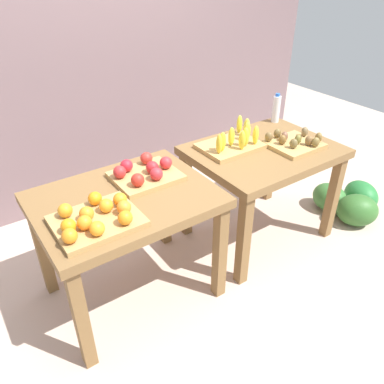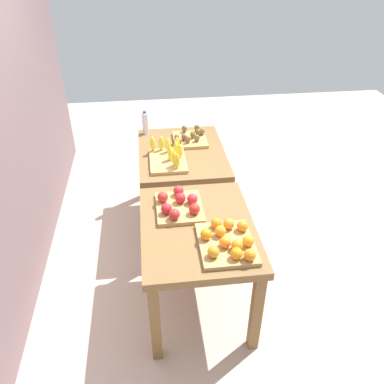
% 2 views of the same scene
% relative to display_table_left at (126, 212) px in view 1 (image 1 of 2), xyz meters
% --- Properties ---
extents(ground_plane, '(8.00, 8.00, 0.00)m').
position_rel_display_table_left_xyz_m(ground_plane, '(0.56, 0.00, -0.66)').
color(ground_plane, '#C2A997').
extents(back_wall, '(4.40, 0.12, 3.00)m').
position_rel_display_table_left_xyz_m(back_wall, '(0.56, 1.35, 0.84)').
color(back_wall, '#715A5E').
rests_on(back_wall, ground_plane).
extents(display_table_left, '(1.04, 0.80, 0.77)m').
position_rel_display_table_left_xyz_m(display_table_left, '(0.00, 0.00, 0.00)').
color(display_table_left, brown).
rests_on(display_table_left, ground_plane).
extents(display_table_right, '(1.04, 0.80, 0.77)m').
position_rel_display_table_left_xyz_m(display_table_right, '(1.12, 0.00, 0.00)').
color(display_table_right, brown).
rests_on(display_table_right, ground_plane).
extents(orange_bin, '(0.44, 0.36, 0.11)m').
position_rel_display_table_left_xyz_m(orange_bin, '(-0.24, -0.17, 0.16)').
color(orange_bin, tan).
rests_on(orange_bin, display_table_left).
extents(apple_bin, '(0.40, 0.34, 0.11)m').
position_rel_display_table_left_xyz_m(apple_bin, '(0.20, 0.11, 0.16)').
color(apple_bin, tan).
rests_on(apple_bin, display_table_left).
extents(banana_crate, '(0.44, 0.32, 0.17)m').
position_rel_display_table_left_xyz_m(banana_crate, '(0.94, 0.13, 0.16)').
color(banana_crate, tan).
rests_on(banana_crate, display_table_right).
extents(kiwi_bin, '(0.36, 0.33, 0.10)m').
position_rel_display_table_left_xyz_m(kiwi_bin, '(1.32, -0.10, 0.15)').
color(kiwi_bin, tan).
rests_on(kiwi_bin, display_table_right).
extents(water_bottle, '(0.06, 0.06, 0.24)m').
position_rel_display_table_left_xyz_m(water_bottle, '(1.55, 0.32, 0.23)').
color(water_bottle, silver).
rests_on(water_bottle, display_table_right).
extents(watermelon_pile, '(0.63, 0.65, 0.27)m').
position_rel_display_table_left_xyz_m(watermelon_pile, '(1.98, -0.27, -0.53)').
color(watermelon_pile, '#257333').
rests_on(watermelon_pile, ground_plane).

